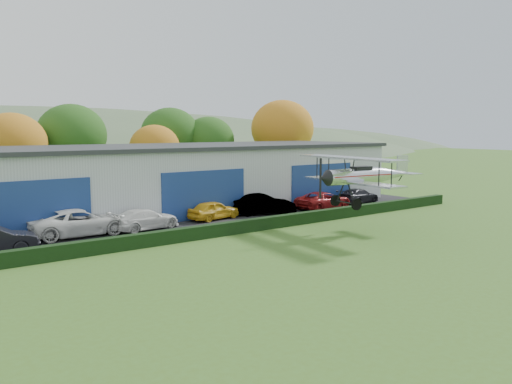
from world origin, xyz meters
TOP-DOWN VIEW (x-y plane):
  - ground at (0.00, 0.00)m, footprint 300.00×300.00m
  - apron at (3.00, 21.00)m, footprint 48.00×9.00m
  - hedge at (3.00, 16.20)m, footprint 46.00×0.60m
  - hangar at (5.00, 27.98)m, footprint 40.60×12.60m
  - tree_belt at (0.85, 40.62)m, footprint 75.70×13.22m
  - car_2 at (-4.44, 21.34)m, footprint 6.08×2.92m
  - car_3 at (-0.35, 20.77)m, footprint 4.96×2.62m
  - car_4 at (5.33, 21.28)m, footprint 4.24×2.22m
  - car_5 at (9.63, 20.79)m, footprint 5.09×3.46m
  - car_6 at (15.22, 19.97)m, footprint 5.32×2.77m
  - car_7 at (20.10, 20.51)m, footprint 4.78×2.51m
  - biplane at (10.56, 11.81)m, footprint 7.52×8.63m

SIDE VIEW (x-z plane):
  - ground at x=0.00m, z-range 0.00..0.00m
  - apron at x=3.00m, z-range 0.00..0.05m
  - hedge at x=3.00m, z-range 0.00..0.80m
  - car_7 at x=20.10m, z-range 0.05..1.37m
  - car_3 at x=-0.35m, z-range 0.05..1.42m
  - car_4 at x=5.33m, z-range 0.05..1.43m
  - car_6 at x=15.22m, z-range 0.05..1.48m
  - car_5 at x=9.63m, z-range 0.05..1.64m
  - car_2 at x=-4.44m, z-range 0.05..1.72m
  - hangar at x=5.00m, z-range 0.01..5.31m
  - biplane at x=10.56m, z-range 2.13..5.35m
  - tree_belt at x=0.85m, z-range 0.55..10.67m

